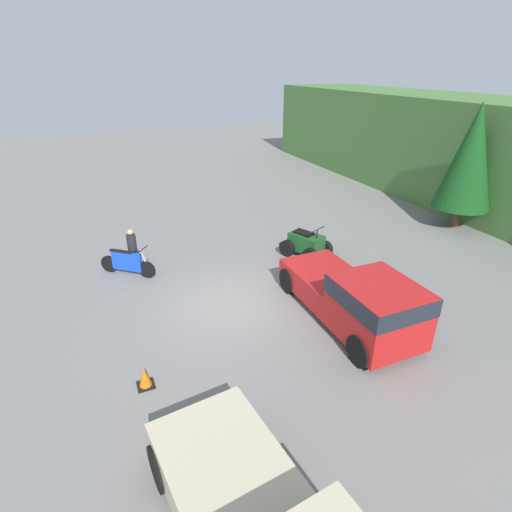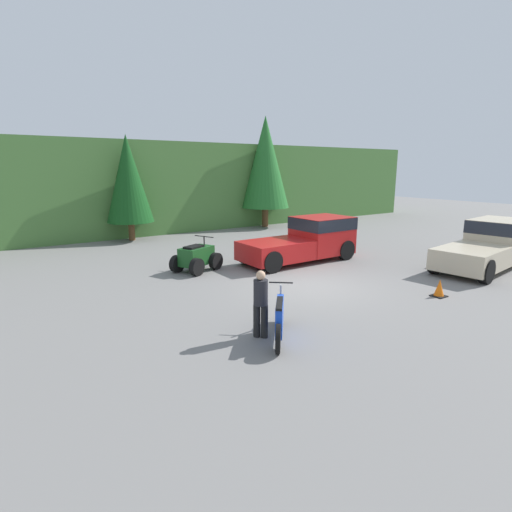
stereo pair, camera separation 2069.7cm
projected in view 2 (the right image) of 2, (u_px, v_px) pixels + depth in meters
ground_plane at (309, 286)px, 13.69m from camera, size 80.00×80.00×0.00m
hillside_backdrop at (144, 187)px, 25.96m from camera, size 44.00×6.00×5.53m
tree_left at (128, 179)px, 21.67m from camera, size 2.53×2.53×5.75m
tree_mid_left at (265, 163)px, 26.71m from camera, size 3.23×3.23×7.33m
pickup_truck_red at (308, 238)px, 17.37m from camera, size 5.18×2.11×1.86m
pickup_truck_second at (491, 243)px, 16.32m from camera, size 5.83×2.69×1.86m
dirt_bike at (280, 319)px, 9.45m from camera, size 1.52×1.79×1.17m
quad_atv at (197, 258)px, 15.65m from camera, size 2.17×1.85×1.32m
rider_person at (261, 302)px, 9.40m from camera, size 0.48×0.48×1.65m
traffic_cone at (439, 289)px, 12.56m from camera, size 0.42×0.42×0.55m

